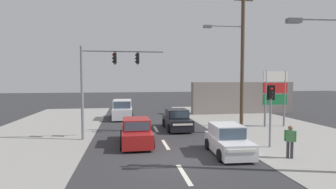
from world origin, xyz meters
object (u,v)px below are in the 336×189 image
(hatchback_oncoming_mid, at_px, (228,141))
(pedestrian_at_kerb, at_px, (290,140))
(utility_pole_midground_right, at_px, (241,55))
(suv_oncoming_near, at_px, (122,110))
(sedan_kerbside_parked, at_px, (136,133))
(pedestal_signal_right_kerb, at_px, (271,105))
(sedan_crossing_left, at_px, (177,120))
(shopping_plaza_sign, at_px, (275,91))
(traffic_signal_mast, at_px, (103,75))

(hatchback_oncoming_mid, distance_m, pedestrian_at_kerb, 2.99)
(utility_pole_midground_right, bearing_deg, suv_oncoming_near, 134.65)
(utility_pole_midground_right, xyz_separation_m, sedan_kerbside_parked, (-7.49, -1.96, -4.95))
(pedestal_signal_right_kerb, distance_m, hatchback_oncoming_mid, 3.45)
(sedan_crossing_left, bearing_deg, utility_pole_midground_right, -29.80)
(hatchback_oncoming_mid, relative_size, pedestrian_at_kerb, 2.28)
(utility_pole_midground_right, xyz_separation_m, shopping_plaza_sign, (4.00, 2.10, -2.67))
(sedan_crossing_left, relative_size, suv_oncoming_near, 0.93)
(utility_pole_midground_right, height_order, pedestal_signal_right_kerb, utility_pole_midground_right)
(shopping_plaza_sign, distance_m, sedan_crossing_left, 8.45)
(utility_pole_midground_right, relative_size, sedan_kerbside_parked, 2.48)
(hatchback_oncoming_mid, relative_size, suv_oncoming_near, 0.82)
(sedan_kerbside_parked, bearing_deg, suv_oncoming_near, 95.06)
(utility_pole_midground_right, distance_m, traffic_signal_mast, 9.66)
(shopping_plaza_sign, distance_m, suv_oncoming_near, 14.13)
(suv_oncoming_near, relative_size, pedestrian_at_kerb, 2.79)
(traffic_signal_mast, distance_m, hatchback_oncoming_mid, 8.74)
(pedestal_signal_right_kerb, distance_m, pedestrian_at_kerb, 2.56)
(pedestrian_at_kerb, bearing_deg, shopping_plaza_sign, 63.02)
(sedan_kerbside_parked, bearing_deg, pedestal_signal_right_kerb, -15.14)
(sedan_kerbside_parked, xyz_separation_m, suv_oncoming_near, (-0.93, 10.48, 0.18))
(utility_pole_midground_right, xyz_separation_m, hatchback_oncoming_mid, (-2.87, -4.82, -4.95))
(traffic_signal_mast, bearing_deg, hatchback_oncoming_mid, -33.94)
(pedestrian_at_kerb, bearing_deg, utility_pole_midground_right, 88.49)
(pedestal_signal_right_kerb, xyz_separation_m, hatchback_oncoming_mid, (-2.87, -0.84, -1.71))
(traffic_signal_mast, bearing_deg, shopping_plaza_sign, 10.20)
(hatchback_oncoming_mid, bearing_deg, sedan_kerbside_parked, 148.23)
(shopping_plaza_sign, height_order, hatchback_oncoming_mid, shopping_plaza_sign)
(hatchback_oncoming_mid, xyz_separation_m, suv_oncoming_near, (-5.55, 13.34, 0.18))
(pedestal_signal_right_kerb, distance_m, suv_oncoming_near, 15.15)
(sedan_crossing_left, relative_size, hatchback_oncoming_mid, 1.14)
(sedan_kerbside_parked, height_order, hatchback_oncoming_mid, sedan_kerbside_parked)
(hatchback_oncoming_mid, height_order, pedestrian_at_kerb, pedestrian_at_kerb)
(sedan_kerbside_parked, bearing_deg, utility_pole_midground_right, 14.65)
(sedan_kerbside_parked, bearing_deg, shopping_plaza_sign, 19.46)
(traffic_signal_mast, xyz_separation_m, suv_oncoming_near, (1.12, 8.86, -3.26))
(traffic_signal_mast, xyz_separation_m, pedestal_signal_right_kerb, (9.54, -3.65, -1.73))
(utility_pole_midground_right, distance_m, suv_oncoming_near, 12.89)
(pedestal_signal_right_kerb, relative_size, sedan_kerbside_parked, 0.84)
(traffic_signal_mast, relative_size, sedan_crossing_left, 1.42)
(traffic_signal_mast, xyz_separation_m, pedestrian_at_kerb, (9.37, -5.73, -3.22))
(shopping_plaza_sign, bearing_deg, pedestal_signal_right_kerb, -123.27)
(pedestrian_at_kerb, bearing_deg, sedan_kerbside_parked, 150.74)
(sedan_crossing_left, bearing_deg, shopping_plaza_sign, -1.89)
(sedan_crossing_left, relative_size, sedan_kerbside_parked, 1.00)
(utility_pole_midground_right, relative_size, shopping_plaza_sign, 2.30)
(sedan_crossing_left, xyz_separation_m, pedestrian_at_kerb, (3.98, -8.43, 0.22))
(suv_oncoming_near, height_order, pedestrian_at_kerb, suv_oncoming_near)
(utility_pole_midground_right, xyz_separation_m, pedestrian_at_kerb, (-0.16, -6.06, -4.73))
(hatchback_oncoming_mid, bearing_deg, suv_oncoming_near, 112.59)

